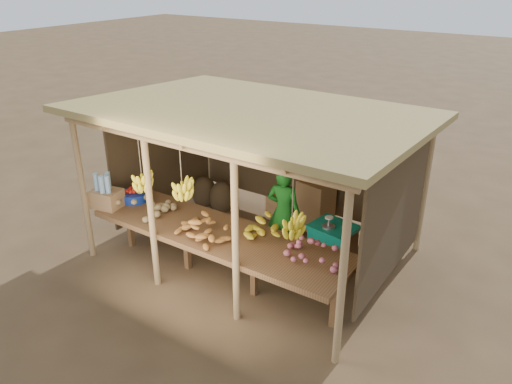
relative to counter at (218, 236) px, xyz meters
The scene contains 13 objects.
ground 1.20m from the counter, 90.00° to the left, with size 60.00×60.00×0.00m, color brown.
stall_structure 1.45m from the counter, 86.36° to the left, with size 4.70×3.50×2.43m.
counter is the anchor object (origin of this frame).
potato_heap 1.48m from the counter, behind, with size 1.03×0.62×0.37m, color olive, non-canonical shape.
sweet_potato_heap 0.32m from the counter, 105.02° to the right, with size 0.86×0.52×0.35m, color #B06E2D, non-canonical shape.
onion_heap 1.41m from the counter, ahead, with size 0.83×0.50×0.36m, color #BA5A65, non-canonical shape.
banana_pile 0.67m from the counter, 14.89° to the left, with size 0.61×0.37×0.35m, color gold, non-canonical shape.
tomato_basin 1.72m from the counter, behind, with size 0.41×0.41×0.22m.
bottle_box 1.94m from the counter, behind, with size 0.48×0.41×0.55m.
vendor 1.19m from the counter, 71.06° to the left, with size 0.54×0.35×1.48m, color #176919.
tarp_crate 1.83m from the counter, 51.85° to the left, with size 0.73×0.66×0.78m.
carton_stack 2.19m from the counter, 84.25° to the left, with size 1.19×0.51×0.86m.
burlap_sacks 2.52m from the counter, 130.25° to the left, with size 0.91×0.48×0.64m.
Camera 1 is at (3.78, -5.70, 4.19)m, focal length 35.00 mm.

